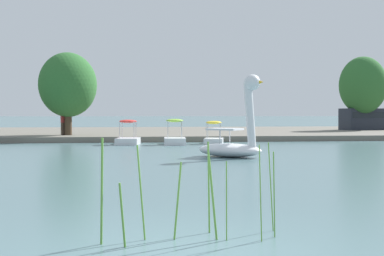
{
  "coord_description": "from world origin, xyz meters",
  "views": [
    {
      "loc": [
        -0.66,
        -6.61,
        1.88
      ],
      "look_at": [
        2.35,
        18.8,
        1.15
      ],
      "focal_mm": 47.65,
      "sensor_mm": 36.0,
      "label": 1
    }
  ],
  "objects_px": {
    "pedal_boat_yellow": "(214,137)",
    "person_on_path": "(63,122)",
    "swan_boat": "(234,138)",
    "tree_sapling_by_fence": "(363,85)",
    "pedal_boat_lime": "(175,137)",
    "parked_van": "(367,118)",
    "pedal_boat_red": "(128,137)",
    "tree_broadleaf_left": "(68,85)"
  },
  "relations": [
    {
      "from": "tree_sapling_by_fence",
      "to": "parked_van",
      "type": "distance_m",
      "value": 3.17
    },
    {
      "from": "tree_broadleaf_left",
      "to": "swan_boat",
      "type": "bearing_deg",
      "value": -59.35
    },
    {
      "from": "pedal_boat_lime",
      "to": "pedal_boat_red",
      "type": "bearing_deg",
      "value": 170.68
    },
    {
      "from": "pedal_boat_yellow",
      "to": "pedal_boat_lime",
      "type": "relative_size",
      "value": 0.93
    },
    {
      "from": "tree_sapling_by_fence",
      "to": "pedal_boat_yellow",
      "type": "bearing_deg",
      "value": -140.97
    },
    {
      "from": "swan_boat",
      "to": "tree_sapling_by_fence",
      "type": "relative_size",
      "value": 0.53
    },
    {
      "from": "pedal_boat_red",
      "to": "person_on_path",
      "type": "relative_size",
      "value": 1.35
    },
    {
      "from": "tree_broadleaf_left",
      "to": "parked_van",
      "type": "height_order",
      "value": "tree_broadleaf_left"
    },
    {
      "from": "person_on_path",
      "to": "parked_van",
      "type": "xyz_separation_m",
      "value": [
        26.33,
        8.45,
        0.18
      ]
    },
    {
      "from": "pedal_boat_yellow",
      "to": "tree_sapling_by_fence",
      "type": "bearing_deg",
      "value": 39.03
    },
    {
      "from": "tree_sapling_by_fence",
      "to": "parked_van",
      "type": "height_order",
      "value": "tree_sapling_by_fence"
    },
    {
      "from": "tree_sapling_by_fence",
      "to": "parked_van",
      "type": "bearing_deg",
      "value": 46.15
    },
    {
      "from": "pedal_boat_yellow",
      "to": "pedal_boat_lime",
      "type": "bearing_deg",
      "value": -168.22
    },
    {
      "from": "pedal_boat_yellow",
      "to": "tree_sapling_by_fence",
      "type": "relative_size",
      "value": 0.31
    },
    {
      "from": "pedal_boat_yellow",
      "to": "person_on_path",
      "type": "height_order",
      "value": "person_on_path"
    },
    {
      "from": "pedal_boat_red",
      "to": "parked_van",
      "type": "bearing_deg",
      "value": 31.97
    },
    {
      "from": "pedal_boat_lime",
      "to": "person_on_path",
      "type": "height_order",
      "value": "person_on_path"
    },
    {
      "from": "swan_boat",
      "to": "tree_broadleaf_left",
      "type": "relative_size",
      "value": 0.61
    },
    {
      "from": "swan_boat",
      "to": "pedal_boat_lime",
      "type": "xyz_separation_m",
      "value": [
        -1.78,
        9.26,
        -0.39
      ]
    },
    {
      "from": "swan_boat",
      "to": "tree_sapling_by_fence",
      "type": "xyz_separation_m",
      "value": [
        16.41,
        22.52,
        3.59
      ]
    },
    {
      "from": "swan_boat",
      "to": "pedal_boat_yellow",
      "type": "bearing_deg",
      "value": 85.94
    },
    {
      "from": "pedal_boat_yellow",
      "to": "swan_boat",
      "type": "bearing_deg",
      "value": -94.06
    },
    {
      "from": "swan_boat",
      "to": "pedal_boat_red",
      "type": "height_order",
      "value": "swan_boat"
    },
    {
      "from": "person_on_path",
      "to": "parked_van",
      "type": "bearing_deg",
      "value": 17.8
    },
    {
      "from": "pedal_boat_red",
      "to": "tree_broadleaf_left",
      "type": "height_order",
      "value": "tree_broadleaf_left"
    },
    {
      "from": "pedal_boat_yellow",
      "to": "person_on_path",
      "type": "xyz_separation_m",
      "value": [
        -9.85,
        5.08,
        0.81
      ]
    },
    {
      "from": "pedal_boat_red",
      "to": "tree_broadleaf_left",
      "type": "bearing_deg",
      "value": 129.43
    },
    {
      "from": "pedal_boat_lime",
      "to": "tree_broadleaf_left",
      "type": "bearing_deg",
      "value": 141.62
    },
    {
      "from": "person_on_path",
      "to": "tree_broadleaf_left",
      "type": "bearing_deg",
      "value": -9.63
    },
    {
      "from": "pedal_boat_yellow",
      "to": "pedal_boat_lime",
      "type": "height_order",
      "value": "pedal_boat_lime"
    },
    {
      "from": "swan_boat",
      "to": "tree_broadleaf_left",
      "type": "height_order",
      "value": "tree_broadleaf_left"
    },
    {
      "from": "pedal_boat_yellow",
      "to": "tree_sapling_by_fence",
      "type": "xyz_separation_m",
      "value": [
        15.72,
        12.74,
        3.97
      ]
    },
    {
      "from": "swan_boat",
      "to": "parked_van",
      "type": "distance_m",
      "value": 28.96
    },
    {
      "from": "pedal_boat_yellow",
      "to": "pedal_boat_red",
      "type": "xyz_separation_m",
      "value": [
        -5.29,
        -0.05,
        0.01
      ]
    },
    {
      "from": "tree_broadleaf_left",
      "to": "pedal_boat_red",
      "type": "bearing_deg",
      "value": -50.57
    },
    {
      "from": "swan_boat",
      "to": "tree_sapling_by_fence",
      "type": "height_order",
      "value": "tree_sapling_by_fence"
    },
    {
      "from": "pedal_boat_yellow",
      "to": "parked_van",
      "type": "distance_m",
      "value": 21.35
    },
    {
      "from": "tree_sapling_by_fence",
      "to": "pedal_boat_lime",
      "type": "bearing_deg",
      "value": -143.92
    },
    {
      "from": "parked_van",
      "to": "tree_sapling_by_fence",
      "type": "bearing_deg",
      "value": -133.85
    },
    {
      "from": "pedal_boat_red",
      "to": "parked_van",
      "type": "xyz_separation_m",
      "value": [
        21.77,
        13.59,
        0.99
      ]
    },
    {
      "from": "tree_broadleaf_left",
      "to": "parked_van",
      "type": "distance_m",
      "value": 27.41
    },
    {
      "from": "pedal_boat_lime",
      "to": "pedal_boat_red",
      "type": "xyz_separation_m",
      "value": [
        -2.82,
        0.46,
        0.02
      ]
    }
  ]
}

